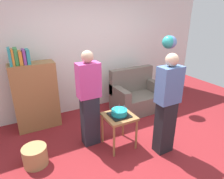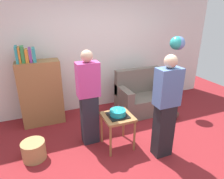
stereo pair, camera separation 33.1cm
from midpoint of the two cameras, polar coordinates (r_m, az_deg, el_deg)
The scene contains 11 objects.
ground_plane at distance 3.43m, azimuth 5.44°, elevation -17.83°, with size 8.00×8.00×0.00m, color maroon.
wall_back at distance 4.57m, azimuth -8.44°, elevation 10.99°, with size 6.00×0.10×2.70m, color silver.
couch at distance 4.61m, azimuth 4.83°, elevation -1.92°, with size 1.10×0.70×0.96m.
bookshelf at distance 4.12m, azimuth -23.36°, elevation -1.42°, with size 0.80×0.36×1.60m.
side_table at distance 3.31m, azimuth -0.83°, elevation -8.83°, with size 0.48×0.48×0.58m.
birthday_cake at distance 3.24m, azimuth -0.85°, elevation -6.73°, with size 0.32×0.32×0.17m.
person_blowing_candles at distance 3.27m, azimuth -9.44°, elevation -2.89°, with size 0.36×0.22×1.63m.
person_holding_cake at distance 3.11m, azimuth 12.58°, elevation -4.45°, with size 0.36×0.22×1.63m.
wicker_basket at distance 3.40m, azimuth -23.93°, elevation -17.10°, with size 0.36×0.36×0.30m, color #A88451.
handbag at distance 4.51m, azimuth 13.73°, elevation -6.43°, with size 0.28×0.14×0.20m, color #473328.
balloon_bunch at distance 4.54m, azimuth 14.09°, elevation 13.02°, with size 0.32×0.28×1.69m.
Camera 1 is at (-1.67, -2.11, 2.17)m, focal length 31.90 mm.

